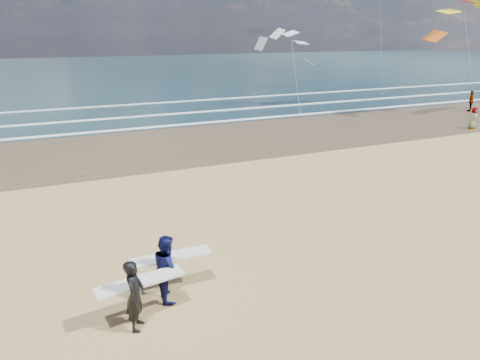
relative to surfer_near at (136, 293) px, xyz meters
name	(u,v)px	position (x,y,z in m)	size (l,w,h in m)	color
wet_sand_strip	(367,123)	(21.35, 17.79, -0.93)	(220.00, 12.00, 0.01)	#4A3D27
ocean	(181,69)	(21.35, 71.79, -0.93)	(220.00, 100.00, 0.02)	#1B343C
foam_breakers	(301,103)	(21.35, 27.89, -0.88)	(220.00, 11.70, 0.05)	white
surfer_near	(136,293)	(0.00, 0.00, 0.00)	(2.25, 1.16, 1.84)	black
surfer_far	(168,267)	(1.01, 0.90, 0.00)	(2.20, 1.09, 1.86)	#0C0F43
beachgoer_0	(473,118)	(27.06, 12.91, -0.13)	(0.79, 0.51, 1.61)	#4A3B36
beachgoer_1	(471,101)	(33.15, 18.17, 0.00)	(1.09, 0.45, 1.86)	brown
kite_0	(467,38)	(29.02, 16.22, 5.40)	(7.14, 4.88, 10.57)	slate
kite_1	(294,58)	(19.26, 26.09, 3.59)	(6.24, 4.79, 7.88)	slate
kite_5	(380,17)	(33.90, 32.23, 7.47)	(5.54, 4.71, 15.67)	slate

